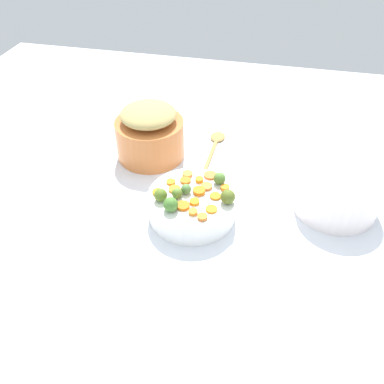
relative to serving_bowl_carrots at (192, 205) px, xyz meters
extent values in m
cube|color=white|center=(-0.03, 0.05, -0.05)|extent=(2.40, 2.40, 0.02)
cylinder|color=white|center=(0.00, 0.00, 0.00)|extent=(0.26, 0.26, 0.08)
cylinder|color=#D0743A|center=(0.28, 0.21, 0.03)|extent=(0.24, 0.24, 0.14)
ellipsoid|color=tan|center=(0.28, 0.21, 0.13)|extent=(0.19, 0.19, 0.06)
cylinder|color=orange|center=(0.00, -0.07, 0.04)|extent=(0.04, 0.04, 0.01)
cylinder|color=orange|center=(0.05, -0.09, 0.05)|extent=(0.03, 0.03, 0.01)
cylinder|color=orange|center=(0.10, -0.04, 0.04)|extent=(0.05, 0.05, 0.01)
cylinder|color=orange|center=(-0.09, -0.05, 0.05)|extent=(0.04, 0.04, 0.01)
cylinder|color=orange|center=(0.01, 0.06, 0.04)|extent=(0.05, 0.05, 0.01)
cylinder|color=orange|center=(0.09, 0.03, 0.05)|extent=(0.03, 0.03, 0.01)
cylinder|color=orange|center=(0.04, -0.03, 0.05)|extent=(0.04, 0.04, 0.01)
cylinder|color=orange|center=(0.06, 0.03, 0.04)|extent=(0.05, 0.05, 0.01)
cylinder|color=orange|center=(0.04, 0.07, 0.04)|extent=(0.04, 0.04, 0.01)
cylinder|color=orange|center=(-0.05, -0.07, 0.04)|extent=(0.04, 0.04, 0.01)
cylinder|color=orange|center=(-0.06, 0.01, 0.05)|extent=(0.04, 0.04, 0.01)
cylinder|color=orange|center=(0.07, -0.01, 0.05)|extent=(0.03, 0.03, 0.01)
cylinder|color=orange|center=(0.01, -0.02, 0.05)|extent=(0.04, 0.04, 0.01)
cylinder|color=orange|center=(-0.03, -0.01, 0.05)|extent=(0.04, 0.04, 0.01)
cylinder|color=orange|center=(-0.01, 0.10, 0.04)|extent=(0.03, 0.03, 0.01)
cylinder|color=orange|center=(-0.08, -0.02, 0.05)|extent=(0.03, 0.03, 0.01)
sphere|color=#578235|center=(0.07, -0.07, 0.06)|extent=(0.04, 0.04, 0.04)
sphere|color=olive|center=(-0.02, 0.04, 0.06)|extent=(0.03, 0.03, 0.03)
sphere|color=#558341|center=(0.00, 0.02, 0.06)|extent=(0.03, 0.03, 0.03)
sphere|color=#497D30|center=(-0.08, 0.04, 0.06)|extent=(0.04, 0.04, 0.04)
sphere|color=#5B6B25|center=(-0.01, -0.11, 0.06)|extent=(0.04, 0.04, 0.04)
sphere|color=#577223|center=(-0.04, 0.08, 0.06)|extent=(0.04, 0.04, 0.04)
cube|color=#B78947|center=(0.28, 0.00, -0.04)|extent=(0.26, 0.02, 0.01)
ellipsoid|color=#B78947|center=(0.44, 0.00, -0.04)|extent=(0.07, 0.06, 0.01)
cylinder|color=white|center=(0.13, -0.42, 0.02)|extent=(0.25, 0.25, 0.11)
camera|label=1|loc=(-0.88, -0.20, 0.82)|focal=38.48mm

